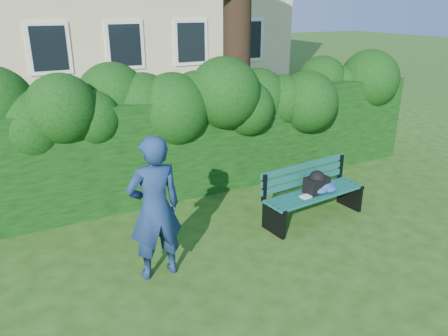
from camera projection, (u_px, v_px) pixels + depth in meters
ground at (243, 240)px, 6.49m from camera, size 80.00×80.00×0.00m
hedge at (183, 143)px, 8.00m from camera, size 10.00×1.00×1.80m
park_bench at (315, 189)px, 7.01m from camera, size 1.82×0.72×0.89m
man_reading at (155, 209)px, 5.36m from camera, size 0.68×0.45×1.88m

